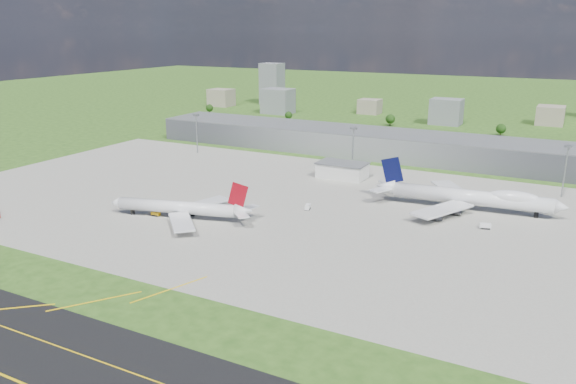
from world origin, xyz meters
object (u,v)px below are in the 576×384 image
at_px(airliner_red_twin, 182,208).
at_px(van_white_far, 485,226).
at_px(tug_yellow, 156,214).
at_px(van_white_near, 308,207).
at_px(airliner_blue_quad, 471,197).

distance_m(airliner_red_twin, van_white_far, 128.23).
relative_size(airliner_red_twin, van_white_far, 13.15).
relative_size(tug_yellow, van_white_far, 0.82).
bearing_deg(van_white_near, airliner_blue_quad, -76.90).
bearing_deg(tug_yellow, van_white_near, 28.45).
xyz_separation_m(airliner_red_twin, tug_yellow, (-12.66, -2.64, -3.84)).
bearing_deg(van_white_near, airliner_red_twin, 116.32).
distance_m(airliner_blue_quad, van_white_far, 25.60).
distance_m(tug_yellow, van_white_near, 68.03).
height_order(airliner_red_twin, airliner_blue_quad, airliner_blue_quad).
xyz_separation_m(airliner_blue_quad, van_white_far, (10.44, -22.86, -4.91)).
xyz_separation_m(tug_yellow, van_white_far, (131.71, 50.14, 0.23)).
bearing_deg(tug_yellow, airliner_blue_quad, 24.29).
bearing_deg(van_white_near, tug_yellow, 111.09).
bearing_deg(airliner_red_twin, airliner_blue_quad, -161.54).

